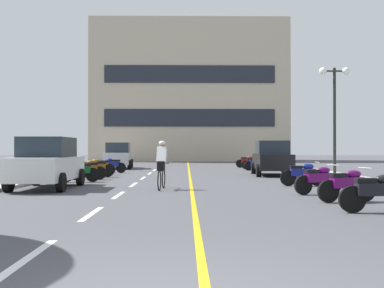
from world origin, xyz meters
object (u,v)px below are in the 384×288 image
object	(u,v)px
motorcycle_2	(377,191)
motorcycle_5	(303,174)
motorcycle_10	(112,165)
motorcycle_11	(257,163)
parked_car_far	(118,156)
motorcycle_12	(254,162)
motorcycle_6	(79,171)
parked_car_near	(48,163)
motorcycle_8	(96,168)
motorcycle_9	(100,166)
motorcycle_3	(347,184)
parked_car_mid	(272,158)
cyclist_rider	(162,164)
street_lamp_mid	(334,96)
motorcycle_7	(87,169)
motorcycle_13	(248,161)
motorcycle_4	(319,179)

from	to	relation	value
motorcycle_2	motorcycle_5	distance (m)	7.18
motorcycle_10	motorcycle_11	bearing A→B (deg)	17.63
parked_car_far	motorcycle_12	world-z (taller)	parked_car_far
motorcycle_6	parked_car_near	bearing A→B (deg)	-97.61
motorcycle_10	motorcycle_12	xyz separation A→B (m)	(8.93, 4.39, 0.00)
motorcycle_8	motorcycle_12	world-z (taller)	same
motorcycle_6	motorcycle_9	distance (m)	5.28
motorcycle_3	motorcycle_8	world-z (taller)	same
parked_car_near	parked_car_mid	distance (m)	12.30
motorcycle_10	cyclist_rider	bearing A→B (deg)	-72.15
parked_car_near	motorcycle_8	distance (m)	6.36
motorcycle_3	motorcycle_8	xyz separation A→B (m)	(-8.72, 10.56, 0.00)
parked_car_far	motorcycle_5	world-z (taller)	parked_car_far
street_lamp_mid	motorcycle_8	distance (m)	12.06
parked_car_near	motorcycle_10	bearing A→B (deg)	86.62
parked_car_near	motorcycle_7	xyz separation A→B (m)	(0.42, 4.59, -0.44)
motorcycle_13	motorcycle_9	bearing A→B (deg)	-136.38
motorcycle_8	motorcycle_13	bearing A→B (deg)	50.22
motorcycle_5	motorcycle_8	bearing A→B (deg)	148.68
parked_car_far	motorcycle_4	distance (m)	20.26
motorcycle_12	parked_car_far	bearing A→B (deg)	172.23
motorcycle_9	motorcycle_3	bearing A→B (deg)	-54.64
motorcycle_4	cyclist_rider	world-z (taller)	cyclist_rider
motorcycle_3	motorcycle_7	xyz separation A→B (m)	(-8.78, 8.82, 0.00)
motorcycle_4	motorcycle_12	distance (m)	16.92
motorcycle_12	cyclist_rider	distance (m)	16.08
motorcycle_4	motorcycle_11	distance (m)	15.34
motorcycle_8	motorcycle_9	distance (m)	2.03
motorcycle_8	motorcycle_6	bearing A→B (deg)	-91.31
motorcycle_10	motorcycle_11	distance (m)	9.30
motorcycle_5	motorcycle_8	size ratio (longest dim) A/B	1.01
motorcycle_7	motorcycle_13	bearing A→B (deg)	54.19
street_lamp_mid	motorcycle_13	size ratio (longest dim) A/B	3.13
motorcycle_12	motorcycle_6	bearing A→B (deg)	-127.94
parked_car_mid	motorcycle_11	world-z (taller)	parked_car_mid
parked_car_mid	motorcycle_2	world-z (taller)	parked_car_mid
street_lamp_mid	motorcycle_12	xyz separation A→B (m)	(-2.47, 9.32, -3.43)
parked_car_far	motorcycle_5	distance (m)	17.71
motorcycle_10	motorcycle_11	xyz separation A→B (m)	(8.86, 2.82, 0.00)
motorcycle_9	motorcycle_5	bearing A→B (deg)	-39.26
motorcycle_6	motorcycle_7	bearing A→B (deg)	89.47
parked_car_far	motorcycle_7	world-z (taller)	parked_car_far
motorcycle_6	cyclist_rider	xyz separation A→B (m)	(3.65, -3.39, 0.41)
motorcycle_3	motorcycle_9	distance (m)	15.42
motorcycle_6	motorcycle_13	size ratio (longest dim) A/B	1.02
motorcycle_11	cyclist_rider	distance (m)	14.58
street_lamp_mid	motorcycle_4	size ratio (longest dim) A/B	3.16
parked_car_near	motorcycle_6	world-z (taller)	parked_car_near
motorcycle_7	motorcycle_12	world-z (taller)	same
parked_car_far	cyclist_rider	bearing A→B (deg)	-76.55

